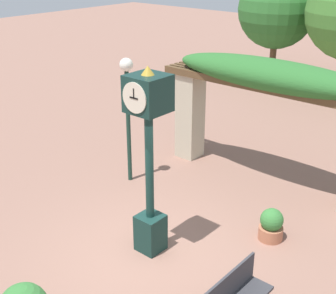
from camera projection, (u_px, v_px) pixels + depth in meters
ground_plane at (151, 255)px, 8.66m from camera, size 60.00×60.00×0.00m
pedestal_clock at (149, 150)px, 8.05m from camera, size 0.62×0.67×3.52m
pergola at (270, 92)px, 10.56m from camera, size 5.70×1.17×2.98m
potted_plant_near_left at (271, 225)px, 9.04m from camera, size 0.47×0.47×0.66m
lamp_post at (127, 96)px, 10.63m from camera, size 0.31×0.31×3.01m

